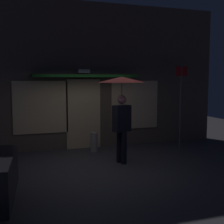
{
  "coord_description": "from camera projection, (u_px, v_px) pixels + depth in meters",
  "views": [
    {
      "loc": [
        -2.22,
        -7.28,
        2.19
      ],
      "look_at": [
        0.27,
        0.13,
        1.36
      ],
      "focal_mm": 49.19,
      "sensor_mm": 36.0,
      "label": 1
    }
  ],
  "objects": [
    {
      "name": "sidewalk_bollard",
      "position": [
        94.0,
        142.0,
        9.32
      ],
      "size": [
        0.22,
        0.22,
        0.59
      ],
      "primitive_type": "cylinder",
      "color": "#B2A899",
      "rests_on": "ground"
    },
    {
      "name": "ground_plane",
      "position": [
        104.0,
        166.0,
        7.79
      ],
      "size": [
        18.0,
        18.0,
        0.0
      ],
      "primitive_type": "plane",
      "color": "#423F44"
    },
    {
      "name": "street_sign_post",
      "position": [
        181.0,
        100.0,
        9.83
      ],
      "size": [
        0.4,
        0.07,
        2.7
      ],
      "color": "#595B60",
      "rests_on": "ground"
    },
    {
      "name": "building_facade",
      "position": [
        82.0,
        77.0,
        9.76
      ],
      "size": [
        9.32,
        1.0,
        4.6
      ],
      "color": "brown",
      "rests_on": "ground"
    },
    {
      "name": "person_with_umbrella",
      "position": [
        122.0,
        96.0,
        7.9
      ],
      "size": [
        1.25,
        1.25,
        2.26
      ],
      "rotation": [
        0.0,
        0.0,
        -2.83
      ],
      "color": "black",
      "rests_on": "ground"
    }
  ]
}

